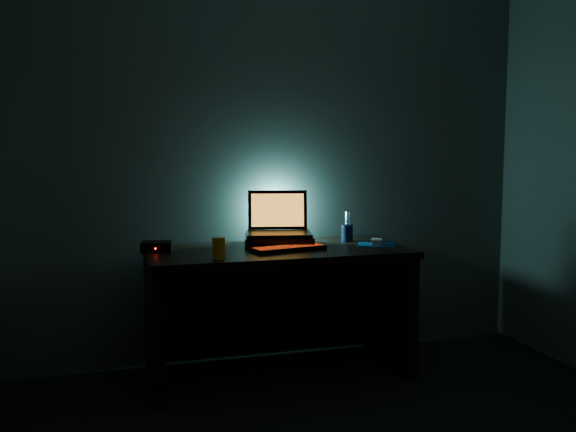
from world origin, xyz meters
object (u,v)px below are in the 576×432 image
object	(u,v)px
keyboard	(289,248)
juice_glass	(219,248)
mouse	(377,242)
pen_cup	(347,233)
router	(157,247)
laptop	(278,224)

from	to	relation	value
keyboard	juice_glass	world-z (taller)	juice_glass
mouse	pen_cup	bearing A→B (deg)	145.19
mouse	pen_cup	size ratio (longest dim) A/B	1.00
juice_glass	router	bearing A→B (deg)	131.19
laptop	pen_cup	xyz separation A→B (m)	(0.44, -0.01, -0.07)
mouse	juice_glass	xyz separation A→B (m)	(-0.99, -0.21, 0.04)
keyboard	mouse	size ratio (longest dim) A/B	4.32
laptop	juice_glass	world-z (taller)	laptop
laptop	keyboard	size ratio (longest dim) A/B	0.96
juice_glass	laptop	bearing A→B (deg)	43.04
laptop	router	bearing A→B (deg)	-161.79
juice_glass	mouse	bearing A→B (deg)	11.78
laptop	keyboard	xyz separation A→B (m)	(-0.01, -0.25, -0.11)
juice_glass	router	world-z (taller)	juice_glass
mouse	router	xyz separation A→B (m)	(-1.28, 0.13, 0.01)
laptop	keyboard	bearing A→B (deg)	-79.51
juice_glass	keyboard	bearing A→B (deg)	19.73
mouse	keyboard	bearing A→B (deg)	-151.06
pen_cup	juice_glass	size ratio (longest dim) A/B	0.89
pen_cup	router	bearing A→B (deg)	-177.08
router	laptop	bearing A→B (deg)	15.55
pen_cup	router	xyz separation A→B (m)	(-1.17, -0.06, -0.02)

